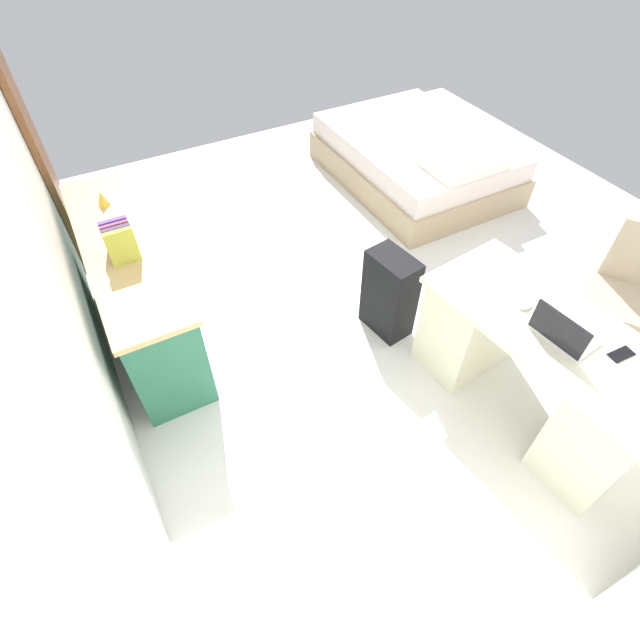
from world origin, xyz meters
The scene contains 13 objects.
ground_plane centered at (0.00, 0.00, 0.00)m, with size 5.91×5.91×0.00m, color silver.
wall_back centered at (0.00, 2.14, 1.40)m, with size 4.91×0.10×2.80m, color silver.
door_wooden centered at (1.90, 2.06, 1.02)m, with size 0.88×0.05×2.04m, color brown.
desk centered at (-1.37, -0.15, 0.39)m, with size 1.50×0.81×0.75m.
office_chair centered at (-1.26, -1.06, 0.42)m, with size 0.63×0.63×0.94m.
credenza centered at (0.47, 1.76, 0.39)m, with size 1.80×0.48×0.78m.
bed centered at (1.20, -1.18, 0.24)m, with size 1.91×1.41×0.58m.
suitcase_black centered at (-0.38, 0.21, 0.33)m, with size 0.36×0.22×0.65m, color black.
laptop centered at (-1.43, -0.11, 0.80)m, with size 0.33×0.25×0.21m.
computer_mouse centered at (-1.17, -0.12, 0.77)m, with size 0.06×0.10×0.03m, color white.
cell_phone_near_laptop centered at (-1.67, -0.30, 0.76)m, with size 0.07×0.14×0.01m, color black.
book_row centered at (0.33, 1.76, 0.88)m, with size 0.19×0.17×0.23m.
figurine_small centered at (0.94, 1.76, 0.83)m, with size 0.08×0.08×0.11m, color gold.
Camera 1 is at (-2.30, 1.81, 2.70)m, focal length 27.17 mm.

